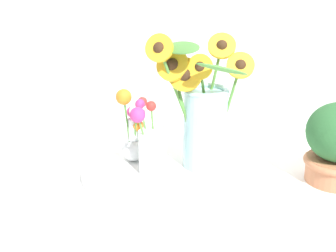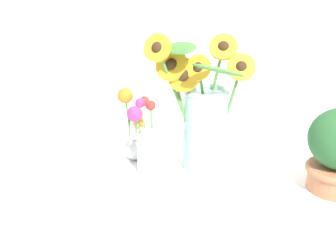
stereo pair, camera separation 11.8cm
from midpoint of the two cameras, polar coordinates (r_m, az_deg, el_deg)
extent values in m
plane|color=white|center=(1.13, -5.01, -8.21)|extent=(6.00, 6.00, 0.00)
cylinder|color=white|center=(1.23, -2.77, -5.29)|extent=(0.45, 0.45, 0.02)
cylinder|color=#9ED1D6|center=(1.18, 1.69, -0.50)|extent=(0.11, 0.11, 0.20)
torus|color=#9ED1D6|center=(1.15, 1.74, 4.31)|extent=(0.11, 0.11, 0.01)
cylinder|color=#4C8438|center=(1.15, -1.00, 1.93)|extent=(0.06, 0.02, 0.22)
cylinder|color=gold|center=(1.12, -2.49, 7.41)|extent=(0.09, 0.05, 0.09)
sphere|color=#382314|center=(1.12, -2.49, 7.41)|extent=(0.03, 0.03, 0.03)
cylinder|color=#4C8438|center=(1.18, 2.28, 3.56)|extent=(0.05, 0.03, 0.25)
cylinder|color=gold|center=(1.16, 3.65, 9.71)|extent=(0.08, 0.05, 0.07)
sphere|color=#382314|center=(1.16, 3.65, 9.71)|extent=(0.03, 0.03, 0.03)
cylinder|color=#4C8438|center=(1.20, 0.24, 1.72)|extent=(0.07, 0.02, 0.19)
cylinder|color=gold|center=(1.19, -1.23, 6.42)|extent=(0.09, 0.06, 0.09)
sphere|color=#382314|center=(1.19, -1.23, 6.42)|extent=(0.03, 0.03, 0.03)
cylinder|color=#4C8438|center=(1.13, -1.61, 3.20)|extent=(0.09, 0.05, 0.24)
cylinder|color=gold|center=(1.09, -4.27, 9.44)|extent=(0.08, 0.04, 0.08)
sphere|color=#382314|center=(1.09, -4.27, 9.44)|extent=(0.03, 0.03, 0.03)
cylinder|color=#4C8438|center=(1.17, 4.27, 1.58)|extent=(0.06, 0.02, 0.24)
cylinder|color=gold|center=(1.14, 5.90, 7.34)|extent=(0.08, 0.05, 0.07)
sphere|color=#382314|center=(1.14, 5.90, 7.34)|extent=(0.03, 0.03, 0.03)
cylinder|color=#4C8438|center=(1.16, 0.68, 1.26)|extent=(0.06, 0.05, 0.21)
cylinder|color=gold|center=(1.11, -0.92, 6.24)|extent=(0.10, 0.04, 0.10)
sphere|color=#382314|center=(1.11, -0.92, 6.24)|extent=(0.03, 0.03, 0.03)
cylinder|color=#4C8438|center=(1.16, 1.80, 1.72)|extent=(0.03, 0.07, 0.23)
cylinder|color=gold|center=(1.10, 0.85, 7.20)|extent=(0.07, 0.03, 0.07)
sphere|color=#382314|center=(1.10, 0.85, 7.20)|extent=(0.03, 0.03, 0.03)
ellipsoid|color=#477F38|center=(1.09, -1.47, 9.50)|extent=(0.13, 0.14, 0.04)
ellipsoid|color=#477F38|center=(1.06, 3.48, 6.90)|extent=(0.14, 0.12, 0.06)
cylinder|color=white|center=(1.17, -4.82, -3.23)|extent=(0.07, 0.07, 0.11)
cylinder|color=#568E42|center=(1.14, -5.86, -1.65)|extent=(0.02, 0.04, 0.13)
sphere|color=#C6337A|center=(1.10, -6.81, 1.30)|extent=(0.04, 0.04, 0.04)
cylinder|color=#568E42|center=(1.17, -5.59, -0.72)|extent=(0.04, 0.03, 0.13)
sphere|color=#C6337A|center=(1.16, -6.35, 2.65)|extent=(0.02, 0.02, 0.02)
cylinder|color=#568E42|center=(1.17, -4.71, -0.91)|extent=(0.02, 0.01, 0.14)
sphere|color=red|center=(1.15, -5.02, 2.40)|extent=(0.03, 0.03, 0.03)
sphere|color=white|center=(1.25, -6.93, -2.99)|extent=(0.06, 0.06, 0.06)
cylinder|color=white|center=(1.23, -7.04, -0.46)|extent=(0.03, 0.03, 0.06)
cylinder|color=#4C8438|center=(1.21, -7.80, 0.45)|extent=(0.02, 0.01, 0.14)
sphere|color=orange|center=(1.19, -8.27, 3.49)|extent=(0.04, 0.04, 0.04)
cylinder|color=#4C8438|center=(1.22, -6.81, -0.87)|extent=(0.03, 0.03, 0.13)
sphere|color=white|center=(1.18, -6.66, 1.76)|extent=(0.04, 0.04, 0.04)
cylinder|color=#4C8438|center=(1.23, -6.46, 0.16)|extent=(0.03, 0.02, 0.12)
sphere|color=red|center=(1.21, -5.94, 2.91)|extent=(0.03, 0.03, 0.03)
cylinder|color=#4C8438|center=(1.24, -7.08, -0.31)|extent=(0.01, 0.01, 0.09)
sphere|color=#C6337A|center=(1.23, -7.15, 1.67)|extent=(0.03, 0.03, 0.03)
cylinder|color=#4C8438|center=(1.23, -6.38, -1.75)|extent=(0.01, 0.01, 0.08)
sphere|color=orange|center=(1.22, -6.46, 0.01)|extent=(0.03, 0.03, 0.03)
cylinder|color=#B7704C|center=(1.23, 17.14, -5.13)|extent=(0.14, 0.14, 0.06)
torus|color=#B7704C|center=(1.22, 17.25, -4.21)|extent=(0.16, 0.16, 0.02)
camera|label=1|loc=(0.06, -92.86, -1.05)|focal=50.00mm
camera|label=2|loc=(0.06, 87.14, 1.05)|focal=50.00mm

